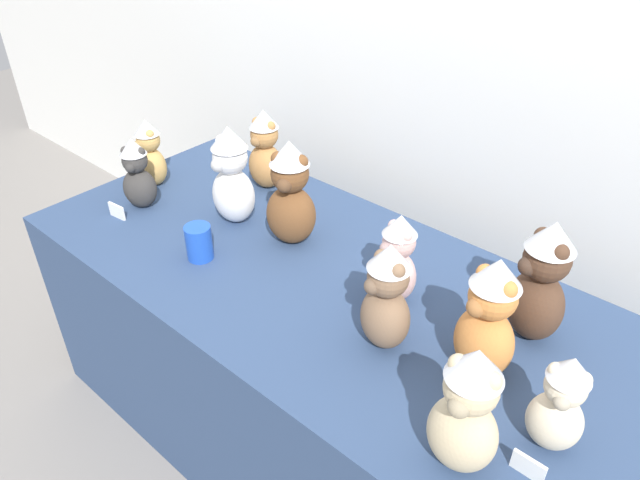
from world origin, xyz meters
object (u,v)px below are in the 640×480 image
(teddy_bear_chestnut, at_px, (290,195))
(teddy_bear_cocoa, at_px, (541,283))
(teddy_bear_snow, at_px, (232,176))
(teddy_bear_blush, at_px, (397,259))
(teddy_bear_ginger, at_px, (488,319))
(teddy_bear_sand, at_px, (466,411))
(display_table, at_px, (320,365))
(teddy_bear_charcoal, at_px, (137,174))
(teddy_bear_cream, at_px, (560,404))
(teddy_bear_caramel, at_px, (265,150))
(teddy_bear_honey, at_px, (150,154))
(teddy_bear_mocha, at_px, (386,298))
(party_cup_blue, at_px, (199,242))

(teddy_bear_chestnut, distance_m, teddy_bear_cocoa, 0.76)
(teddy_bear_snow, distance_m, teddy_bear_blush, 0.63)
(teddy_bear_ginger, xyz_separation_m, teddy_bear_sand, (0.09, -0.26, -0.01))
(display_table, distance_m, teddy_bear_blush, 0.56)
(teddy_bear_charcoal, bearing_deg, teddy_bear_cocoa, -18.88)
(display_table, xyz_separation_m, teddy_bear_snow, (-0.41, 0.04, 0.54))
(display_table, xyz_separation_m, teddy_bear_ginger, (0.53, -0.03, 0.54))
(teddy_bear_ginger, height_order, teddy_bear_blush, teddy_bear_ginger)
(teddy_bear_snow, relative_size, teddy_bear_cream, 1.34)
(teddy_bear_caramel, distance_m, teddy_bear_cocoa, 1.07)
(teddy_bear_snow, distance_m, teddy_bear_sand, 1.08)
(teddy_bear_honey, bearing_deg, teddy_bear_mocha, 6.45)
(teddy_bear_caramel, distance_m, teddy_bear_chestnut, 0.37)
(teddy_bear_cream, relative_size, teddy_bear_charcoal, 0.99)
(teddy_bear_mocha, distance_m, party_cup_blue, 0.65)
(teddy_bear_blush, distance_m, teddy_bear_mocha, 0.19)
(display_table, distance_m, party_cup_blue, 0.57)
(teddy_bear_cream, bearing_deg, teddy_bear_mocha, 164.86)
(teddy_bear_honey, bearing_deg, teddy_bear_cream, 7.61)
(teddy_bear_chestnut, distance_m, teddy_bear_sand, 0.88)
(teddy_bear_charcoal, xyz_separation_m, teddy_bear_mocha, (1.03, 0.01, 0.02))
(teddy_bear_mocha, relative_size, party_cup_blue, 2.75)
(teddy_bear_honey, bearing_deg, teddy_bear_snow, 16.39)
(teddy_bear_cream, relative_size, teddy_bear_honey, 0.99)
(teddy_bear_caramel, bearing_deg, teddy_bear_cream, -21.29)
(teddy_bear_charcoal, xyz_separation_m, teddy_bear_honey, (-0.10, 0.12, -0.00))
(teddy_bear_snow, bearing_deg, teddy_bear_cream, -5.08)
(teddy_bear_chestnut, distance_m, teddy_bear_honey, 0.64)
(display_table, xyz_separation_m, teddy_bear_mocha, (0.31, -0.11, 0.53))
(display_table, relative_size, teddy_bear_cream, 7.67)
(teddy_bear_sand, bearing_deg, teddy_bear_blush, 136.56)
(teddy_bear_honey, bearing_deg, teddy_bear_blush, 15.12)
(teddy_bear_caramel, distance_m, party_cup_blue, 0.49)
(teddy_bear_blush, bearing_deg, teddy_bear_mocha, -42.14)
(teddy_bear_cream, distance_m, teddy_bear_mocha, 0.44)
(teddy_bear_sand, bearing_deg, teddy_bear_charcoal, 170.01)
(teddy_bear_cocoa, height_order, party_cup_blue, teddy_bear_cocoa)
(display_table, relative_size, teddy_bear_sand, 6.09)
(teddy_bear_caramel, relative_size, teddy_bear_honey, 1.17)
(teddy_bear_mocha, bearing_deg, teddy_bear_cream, 17.49)
(teddy_bear_sand, height_order, teddy_bear_honey, teddy_bear_sand)
(teddy_bear_chestnut, bearing_deg, teddy_bear_ginger, -32.54)
(display_table, distance_m, teddy_bear_honey, 0.96)
(teddy_bear_chestnut, relative_size, teddy_bear_mocha, 1.14)
(teddy_bear_snow, relative_size, teddy_bear_charcoal, 1.32)
(teddy_bear_cream, height_order, teddy_bear_honey, teddy_bear_honey)
(display_table, height_order, teddy_bear_caramel, teddy_bear_caramel)
(display_table, height_order, teddy_bear_chestnut, teddy_bear_chestnut)
(teddy_bear_ginger, distance_m, teddy_bear_mocha, 0.24)
(teddy_bear_caramel, height_order, teddy_bear_honey, teddy_bear_caramel)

